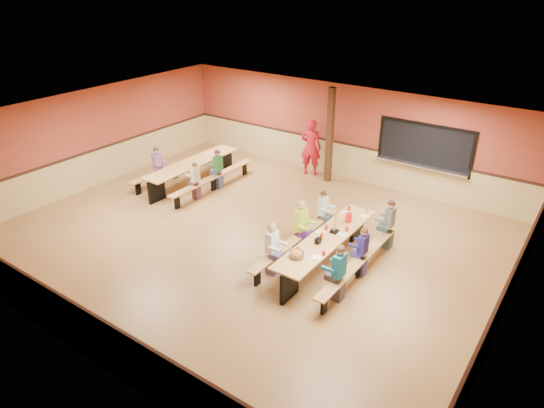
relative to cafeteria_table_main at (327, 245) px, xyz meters
The scene contains 23 objects.
ground 2.28m from the cafeteria_table_main, behind, with size 12.00×12.00×0.00m, color brown.
room_envelope 2.22m from the cafeteria_table_main, behind, with size 12.04×10.04×3.02m.
kitchen_pass_through 5.02m from the cafeteria_table_main, 85.55° to the left, with size 2.78×0.28×1.38m.
structural_post 5.08m from the cafeteria_table_main, 119.03° to the left, with size 0.18×0.18×3.00m, color #321C10.
cafeteria_table_main is the anchor object (origin of this frame).
cafeteria_table_second 5.97m from the cafeteria_table_main, 163.91° to the left, with size 1.91×3.70×0.74m.
seated_child_white_left 1.30m from the cafeteria_table_main, 129.47° to the right, with size 0.39×0.32×1.25m, color white, non-canonical shape.
seated_adult_yellow 0.86m from the cafeteria_table_main, 167.41° to the left, with size 0.42×0.35×1.32m, color #BBDF35, non-canonical shape.
seated_child_grey_left 1.48m from the cafeteria_table_main, 123.80° to the left, with size 0.36×0.29×1.18m, color silver, non-canonical shape.
seated_child_teal_right 1.30m from the cafeteria_table_main, 50.30° to the right, with size 0.40×0.33×1.27m, color #166482, non-canonical shape.
seated_child_navy_right 0.83m from the cafeteria_table_main, ahead, with size 0.35×0.29×1.17m, color #1E1855, non-canonical shape.
seated_child_char_right 1.76m from the cafeteria_table_main, 61.98° to the left, with size 0.39×0.32×1.26m, color #576163, non-canonical shape.
seated_child_purple_sec 6.63m from the cafeteria_table_main, behind, with size 0.38×0.31×1.24m, color #794F7A, non-canonical shape.
seated_child_green_sec 5.27m from the cafeteria_table_main, 158.81° to the left, with size 0.38×0.31×1.23m, color #286331, non-canonical shape.
seated_child_tan_sec 4.99m from the cafeteria_table_main, 169.63° to the left, with size 0.33×0.27×1.13m, color #BEB296, non-canonical shape.
standing_woman 5.52m from the cafeteria_table_main, 125.11° to the left, with size 0.68×0.45×1.87m, color red.
punch_pitcher 0.98m from the cafeteria_table_main, 87.32° to the left, with size 0.16×0.16×0.22m, color red.
chip_bowl 1.16m from the cafeteria_table_main, 95.94° to the right, with size 0.32×0.32×0.15m, color orange, non-canonical shape.
napkin_dispenser 0.47m from the cafeteria_table_main, 94.66° to the right, with size 0.10×0.14×0.13m, color black.
condiment_mustard 0.33m from the cafeteria_table_main, 125.91° to the right, with size 0.06×0.06×0.17m, color yellow.
condiment_ketchup 0.37m from the cafeteria_table_main, 101.84° to the right, with size 0.06×0.06×0.17m, color #B2140F.
table_paddle 0.44m from the cafeteria_table_main, 84.73° to the left, with size 0.16×0.16×0.56m.
place_settings 0.27m from the cafeteria_table_main, 90.00° to the right, with size 0.65×3.30×0.11m, color beige, non-canonical shape.
Camera 1 is at (6.66, -8.41, 6.20)m, focal length 32.00 mm.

